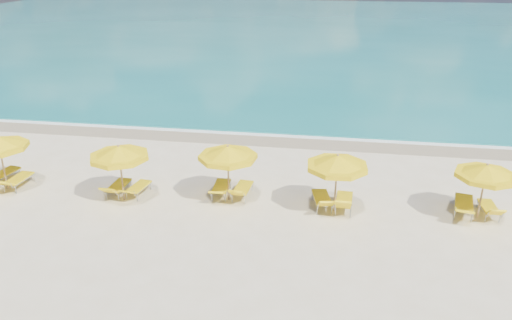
# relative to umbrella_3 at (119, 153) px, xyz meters

# --- Properties ---
(ground_plane) EXTENTS (120.00, 120.00, 0.00)m
(ground_plane) POSITION_rel_umbrella_3_xyz_m (4.96, 0.50, -1.98)
(ground_plane) COLOR beige
(ocean) EXTENTS (120.00, 80.00, 0.30)m
(ocean) POSITION_rel_umbrella_3_xyz_m (4.96, 48.50, -1.98)
(ocean) COLOR #136C6B
(ocean) RESTS_ON ground
(wet_sand_band) EXTENTS (120.00, 2.60, 0.01)m
(wet_sand_band) POSITION_rel_umbrella_3_xyz_m (4.96, 7.90, -1.98)
(wet_sand_band) COLOR tan
(wet_sand_band) RESTS_ON ground
(foam_line) EXTENTS (120.00, 1.20, 0.03)m
(foam_line) POSITION_rel_umbrella_3_xyz_m (4.96, 8.70, -1.98)
(foam_line) COLOR white
(foam_line) RESTS_ON ground
(whitecap_near) EXTENTS (14.00, 0.36, 0.05)m
(whitecap_near) POSITION_rel_umbrella_3_xyz_m (-1.04, 17.50, -1.98)
(whitecap_near) COLOR white
(whitecap_near) RESTS_ON ground
(whitecap_far) EXTENTS (18.00, 0.30, 0.05)m
(whitecap_far) POSITION_rel_umbrella_3_xyz_m (12.96, 24.50, -1.98)
(whitecap_far) COLOR white
(whitecap_far) RESTS_ON ground
(umbrella_3) EXTENTS (2.40, 2.40, 2.33)m
(umbrella_3) POSITION_rel_umbrella_3_xyz_m (0.00, 0.00, 0.00)
(umbrella_3) COLOR #A88254
(umbrella_3) RESTS_ON ground
(umbrella_4) EXTENTS (2.83, 2.83, 2.32)m
(umbrella_4) POSITION_rel_umbrella_3_xyz_m (4.09, 0.65, -0.00)
(umbrella_4) COLOR #A88254
(umbrella_4) RESTS_ON ground
(umbrella_5) EXTENTS (2.93, 2.93, 2.33)m
(umbrella_5) POSITION_rel_umbrella_3_xyz_m (8.21, 0.36, 0.00)
(umbrella_5) COLOR #A88254
(umbrella_5) RESTS_ON ground
(umbrella_6) EXTENTS (2.28, 2.28, 2.19)m
(umbrella_6) POSITION_rel_umbrella_3_xyz_m (13.42, 0.65, -0.11)
(umbrella_6) COLOR #A88254
(umbrella_6) RESTS_ON ground
(lounger_2_left) EXTENTS (0.87, 1.86, 0.82)m
(lounger_2_left) POSITION_rel_umbrella_3_xyz_m (-5.71, 0.80, -1.76)
(lounger_2_left) COLOR #A5A8AD
(lounger_2_left) RESTS_ON ground
(lounger_2_right) EXTENTS (0.67, 1.83, 0.77)m
(lounger_2_right) POSITION_rel_umbrella_3_xyz_m (-4.78, 0.37, -1.76)
(lounger_2_right) COLOR #A5A8AD
(lounger_2_right) RESTS_ON ground
(lounger_3_left) EXTENTS (0.64, 1.78, 0.77)m
(lounger_3_left) POSITION_rel_umbrella_3_xyz_m (-0.41, 0.41, -1.77)
(lounger_3_left) COLOR #A5A8AD
(lounger_3_left) RESTS_ON ground
(lounger_3_right) EXTENTS (0.79, 1.73, 0.64)m
(lounger_3_right) POSITION_rel_umbrella_3_xyz_m (0.40, 0.51, -1.79)
(lounger_3_right) COLOR #A5A8AD
(lounger_3_right) RESTS_ON ground
(lounger_4_left) EXTENTS (0.69, 1.88, 0.71)m
(lounger_4_left) POSITION_rel_umbrella_3_xyz_m (3.70, 0.98, -1.76)
(lounger_4_left) COLOR #A5A8AD
(lounger_4_left) RESTS_ON ground
(lounger_4_right) EXTENTS (0.73, 1.83, 0.79)m
(lounger_4_right) POSITION_rel_umbrella_3_xyz_m (4.57, 0.97, -1.76)
(lounger_4_right) COLOR #A5A8AD
(lounger_4_right) RESTS_ON ground
(lounger_5_left) EXTENTS (0.96, 1.90, 0.82)m
(lounger_5_left) POSITION_rel_umbrella_3_xyz_m (7.73, 0.59, -1.76)
(lounger_5_left) COLOR #A5A8AD
(lounger_5_left) RESTS_ON ground
(lounger_5_right) EXTENTS (0.71, 1.82, 0.88)m
(lounger_5_right) POSITION_rel_umbrella_3_xyz_m (8.56, 0.54, -1.75)
(lounger_5_right) COLOR #A5A8AD
(lounger_5_right) RESTS_ON ground
(lounger_6_left) EXTENTS (1.05, 2.12, 0.73)m
(lounger_6_left) POSITION_rel_umbrella_3_xyz_m (12.96, 0.94, -1.75)
(lounger_6_left) COLOR #A5A8AD
(lounger_6_left) RESTS_ON ground
(lounger_6_right) EXTENTS (0.60, 1.62, 0.74)m
(lounger_6_right) POSITION_rel_umbrella_3_xyz_m (13.86, 0.91, -1.78)
(lounger_6_right) COLOR #A5A8AD
(lounger_6_right) RESTS_ON ground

